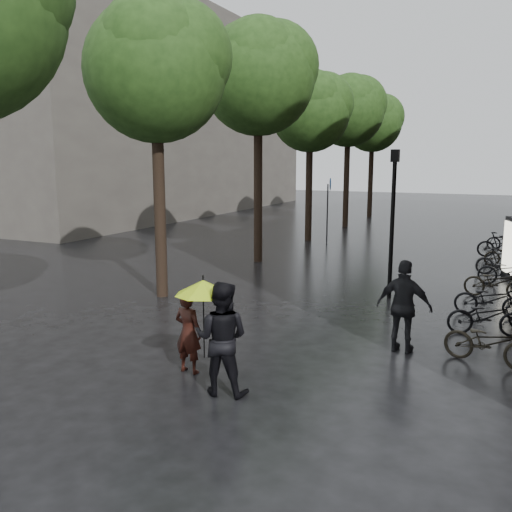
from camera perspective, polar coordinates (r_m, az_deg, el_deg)
The scene contains 10 objects.
ground at distance 8.16m, azimuth -14.71°, elevation -18.28°, with size 120.00×120.00×0.00m, color black.
bg_building at distance 42.92m, azimuth -13.69°, elevation 14.06°, with size 16.00×30.00×14.00m, color #47423D.
street_trees at distance 23.19m, azimuth 3.19°, elevation 16.29°, with size 4.33×34.03×8.91m.
person_burgundy at distance 9.97m, azimuth -7.14°, elevation -7.97°, with size 0.55×0.36×1.51m, color black.
person_black at distance 8.99m, azimuth -3.65°, elevation -8.62°, with size 0.92×0.72×1.90m, color black.
lime_umbrella at distance 9.14m, azimuth -5.59°, elevation -3.30°, with size 0.97×0.97×1.44m.
pedestrian_walking at distance 11.25m, azimuth 15.33°, elevation -5.15°, with size 1.11×0.46×1.89m, color black.
parked_bicycles at distance 18.11m, azimuth 24.31°, elevation -1.57°, with size 2.13×15.24×1.02m.
lamp_post at distance 15.30m, azimuth 14.21°, elevation 4.77°, with size 0.21×0.21×4.11m.
cycle_sign at distance 25.14m, azimuth 7.65°, elevation 5.81°, with size 0.16×0.55×3.01m.
Camera 1 is at (4.75, -5.42, 3.84)m, focal length 38.00 mm.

